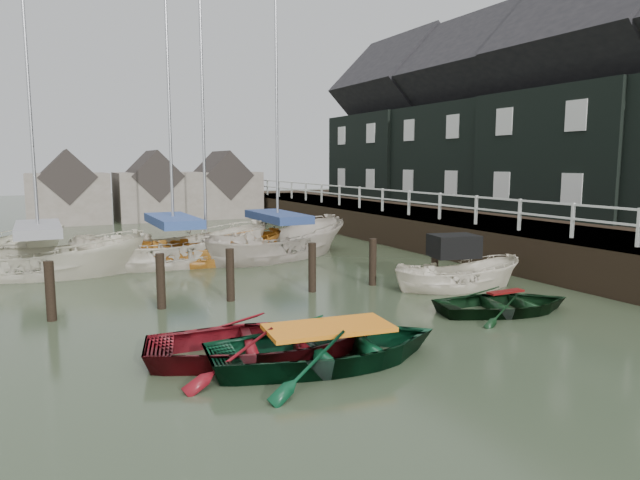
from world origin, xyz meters
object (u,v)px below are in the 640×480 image
sailboat_b (175,263)px  rowboat_dkgreen (505,312)px  sailboat_d (278,255)px  rowboat_red (264,358)px  motorboat (457,285)px  sailboat_a (41,274)px  sailboat_c (207,263)px  rowboat_green (329,363)px

sailboat_b → rowboat_dkgreen: bearing=-146.0°
rowboat_dkgreen → sailboat_d: sailboat_d is taller
rowboat_red → sailboat_b: 10.72m
motorboat → rowboat_dkgreen: bearing=178.6°
sailboat_a → sailboat_b: 4.33m
sailboat_c → sailboat_d: sailboat_d is taller
rowboat_green → sailboat_c: 11.16m
sailboat_c → sailboat_d: size_ratio=0.95×
sailboat_b → sailboat_c: (1.09, -0.34, -0.04)m
motorboat → rowboat_red: bearing=125.7°
rowboat_dkgreen → sailboat_d: bearing=23.8°
rowboat_green → sailboat_a: (-4.64, 11.34, 0.06)m
sailboat_a → motorboat: bearing=-110.8°
rowboat_green → rowboat_dkgreen: 5.63m
motorboat → sailboat_b: (-6.45, 7.68, -0.05)m
sailboat_c → motorboat: bearing=-137.3°
sailboat_b → sailboat_c: sailboat_b is taller
rowboat_dkgreen → sailboat_b: sailboat_b is taller
rowboat_green → motorboat: motorboat is taller
rowboat_green → rowboat_dkgreen: bearing=-70.9°
sailboat_a → sailboat_c: 5.42m
motorboat → sailboat_c: (-5.36, 7.34, -0.09)m
rowboat_red → rowboat_dkgreen: bearing=-73.0°
motorboat → sailboat_b: size_ratio=0.34×
rowboat_red → sailboat_c: bearing=3.4°
rowboat_dkgreen → rowboat_green: bearing=116.0°
sailboat_c → sailboat_a: bearing=94.4°
rowboat_red → motorboat: (7.10, 3.02, 0.11)m
sailboat_c → rowboat_dkgreen: bearing=-148.0°
rowboat_dkgreen → sailboat_d: 10.27m
sailboat_a → sailboat_b: sailboat_b is taller
rowboat_dkgreen → sailboat_c: (-4.72, 9.91, 0.02)m
sailboat_b → rowboat_red: bearing=-179.0°
rowboat_red → sailboat_d: (4.60, 10.55, 0.06)m
sailboat_c → rowboat_red: bearing=177.0°
sailboat_b → sailboat_d: 3.95m
sailboat_a → sailboat_d: bearing=-75.9°
rowboat_green → rowboat_dkgreen: rowboat_green is taller
rowboat_green → sailboat_b: size_ratio=0.37×
rowboat_red → motorboat: 7.72m
rowboat_red → rowboat_green: rowboat_green is taller
rowboat_red → rowboat_dkgreen: (6.46, 0.46, 0.00)m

